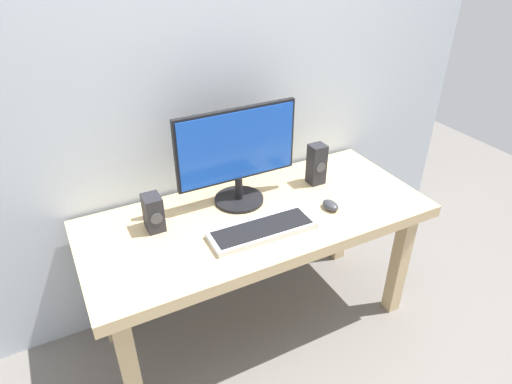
% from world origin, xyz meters
% --- Properties ---
extents(ground_plane, '(6.00, 6.00, 0.00)m').
position_xyz_m(ground_plane, '(0.00, 0.00, 0.00)').
color(ground_plane, slate).
extents(wall_back, '(2.99, 0.04, 3.00)m').
position_xyz_m(wall_back, '(0.00, 0.39, 1.50)').
color(wall_back, '#B2BCC6').
rests_on(wall_back, ground_plane).
extents(desk, '(1.60, 0.69, 0.70)m').
position_xyz_m(desk, '(0.00, 0.00, 0.62)').
color(desk, tan).
rests_on(desk, ground_plane).
extents(monitor, '(0.58, 0.24, 0.46)m').
position_xyz_m(monitor, '(-0.03, 0.15, 0.95)').
color(monitor, black).
rests_on(monitor, desk).
extents(keyboard_primary, '(0.47, 0.17, 0.03)m').
position_xyz_m(keyboard_primary, '(-0.05, -0.14, 0.72)').
color(keyboard_primary, silver).
rests_on(keyboard_primary, desk).
extents(mouse, '(0.07, 0.10, 0.04)m').
position_xyz_m(mouse, '(0.32, -0.12, 0.72)').
color(mouse, '#333338').
rests_on(mouse, desk).
extents(speaker_right, '(0.08, 0.08, 0.21)m').
position_xyz_m(speaker_right, '(0.40, 0.12, 0.81)').
color(speaker_right, '#232328').
rests_on(speaker_right, desk).
extents(speaker_left, '(0.08, 0.10, 0.16)m').
position_xyz_m(speaker_left, '(-0.45, 0.11, 0.78)').
color(speaker_left, '#232328').
rests_on(speaker_left, desk).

